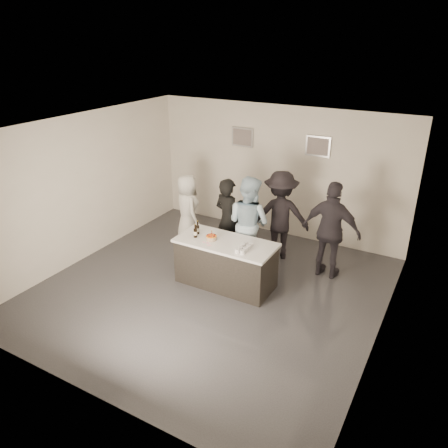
{
  "coord_description": "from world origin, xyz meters",
  "views": [
    {
      "loc": [
        3.64,
        -5.97,
        4.43
      ],
      "look_at": [
        0.0,
        0.5,
        1.15
      ],
      "focal_mm": 35.0,
      "sensor_mm": 36.0,
      "label": 1
    }
  ],
  "objects_px": {
    "cake": "(211,238)",
    "person_guest_left": "(187,209)",
    "bar_counter": "(226,263)",
    "person_guest_back": "(280,215)",
    "beer_bottle_a": "(198,227)",
    "person_guest_right": "(331,231)",
    "person_main_blue": "(249,223)",
    "person_main_black": "(228,220)",
    "beer_bottle_b": "(195,231)"
  },
  "relations": [
    {
      "from": "person_guest_left",
      "to": "person_guest_right",
      "type": "height_order",
      "value": "person_guest_right"
    },
    {
      "from": "bar_counter",
      "to": "cake",
      "type": "distance_m",
      "value": 0.56
    },
    {
      "from": "person_guest_left",
      "to": "beer_bottle_b",
      "type": "bearing_deg",
      "value": 164.3
    },
    {
      "from": "beer_bottle_a",
      "to": "person_guest_left",
      "type": "distance_m",
      "value": 1.58
    },
    {
      "from": "person_main_black",
      "to": "person_guest_left",
      "type": "relative_size",
      "value": 1.13
    },
    {
      "from": "bar_counter",
      "to": "person_guest_back",
      "type": "bearing_deg",
      "value": 74.58
    },
    {
      "from": "cake",
      "to": "person_main_blue",
      "type": "distance_m",
      "value": 0.97
    },
    {
      "from": "beer_bottle_a",
      "to": "person_guest_back",
      "type": "relative_size",
      "value": 0.14
    },
    {
      "from": "person_main_blue",
      "to": "person_guest_right",
      "type": "bearing_deg",
      "value": -150.97
    },
    {
      "from": "cake",
      "to": "person_guest_left",
      "type": "distance_m",
      "value": 1.89
    },
    {
      "from": "beer_bottle_a",
      "to": "beer_bottle_b",
      "type": "bearing_deg",
      "value": -73.09
    },
    {
      "from": "beer_bottle_b",
      "to": "person_main_blue",
      "type": "distance_m",
      "value": 1.16
    },
    {
      "from": "person_guest_left",
      "to": "person_guest_back",
      "type": "height_order",
      "value": "person_guest_back"
    },
    {
      "from": "bar_counter",
      "to": "person_guest_back",
      "type": "height_order",
      "value": "person_guest_back"
    },
    {
      "from": "person_main_black",
      "to": "person_main_blue",
      "type": "height_order",
      "value": "person_main_blue"
    },
    {
      "from": "person_main_blue",
      "to": "person_guest_right",
      "type": "relative_size",
      "value": 0.99
    },
    {
      "from": "person_guest_back",
      "to": "person_guest_left",
      "type": "bearing_deg",
      "value": -15.92
    },
    {
      "from": "beer_bottle_a",
      "to": "person_main_black",
      "type": "height_order",
      "value": "person_main_black"
    },
    {
      "from": "bar_counter",
      "to": "person_main_blue",
      "type": "height_order",
      "value": "person_main_blue"
    },
    {
      "from": "bar_counter",
      "to": "person_main_blue",
      "type": "distance_m",
      "value": 0.99
    },
    {
      "from": "beer_bottle_b",
      "to": "bar_counter",
      "type": "bearing_deg",
      "value": 11.18
    },
    {
      "from": "beer_bottle_b",
      "to": "person_guest_right",
      "type": "distance_m",
      "value": 2.58
    },
    {
      "from": "bar_counter",
      "to": "person_guest_back",
      "type": "xyz_separation_m",
      "value": [
        0.43,
        1.54,
        0.5
      ]
    },
    {
      "from": "cake",
      "to": "person_guest_back",
      "type": "xyz_separation_m",
      "value": [
        0.69,
        1.61,
        0.01
      ]
    },
    {
      "from": "beer_bottle_a",
      "to": "person_guest_back",
      "type": "bearing_deg",
      "value": 54.93
    },
    {
      "from": "beer_bottle_a",
      "to": "person_guest_right",
      "type": "xyz_separation_m",
      "value": [
        2.22,
        1.24,
        -0.06
      ]
    },
    {
      "from": "person_main_black",
      "to": "person_guest_right",
      "type": "xyz_separation_m",
      "value": [
        2.03,
        0.39,
        0.07
      ]
    },
    {
      "from": "bar_counter",
      "to": "beer_bottle_b",
      "type": "relative_size",
      "value": 7.15
    },
    {
      "from": "person_main_black",
      "to": "person_guest_left",
      "type": "bearing_deg",
      "value": 1.46
    },
    {
      "from": "person_main_black",
      "to": "person_main_blue",
      "type": "distance_m",
      "value": 0.5
    },
    {
      "from": "cake",
      "to": "person_guest_back",
      "type": "bearing_deg",
      "value": 66.61
    },
    {
      "from": "beer_bottle_a",
      "to": "person_guest_back",
      "type": "distance_m",
      "value": 1.84
    },
    {
      "from": "beer_bottle_b",
      "to": "person_main_blue",
      "type": "xyz_separation_m",
      "value": [
        0.63,
        0.97,
        -0.07
      ]
    },
    {
      "from": "person_main_black",
      "to": "person_guest_back",
      "type": "relative_size",
      "value": 0.94
    },
    {
      "from": "person_guest_left",
      "to": "person_guest_right",
      "type": "bearing_deg",
      "value": -143.44
    },
    {
      "from": "beer_bottle_b",
      "to": "person_guest_right",
      "type": "xyz_separation_m",
      "value": [
        2.17,
        1.4,
        -0.06
      ]
    },
    {
      "from": "cake",
      "to": "person_guest_back",
      "type": "height_order",
      "value": "person_guest_back"
    },
    {
      "from": "cake",
      "to": "beer_bottle_a",
      "type": "xyz_separation_m",
      "value": [
        -0.36,
        0.1,
        0.09
      ]
    },
    {
      "from": "beer_bottle_b",
      "to": "person_main_blue",
      "type": "height_order",
      "value": "person_main_blue"
    },
    {
      "from": "person_main_blue",
      "to": "bar_counter",
      "type": "bearing_deg",
      "value": 100.54
    },
    {
      "from": "beer_bottle_b",
      "to": "person_main_blue",
      "type": "bearing_deg",
      "value": 56.97
    },
    {
      "from": "cake",
      "to": "person_guest_left",
      "type": "relative_size",
      "value": 0.13
    },
    {
      "from": "person_main_blue",
      "to": "person_main_black",
      "type": "bearing_deg",
      "value": 9.13
    },
    {
      "from": "beer_bottle_a",
      "to": "person_guest_right",
      "type": "bearing_deg",
      "value": 29.32
    },
    {
      "from": "beer_bottle_a",
      "to": "person_guest_right",
      "type": "relative_size",
      "value": 0.13
    },
    {
      "from": "person_main_black",
      "to": "beer_bottle_a",
      "type": "bearing_deg",
      "value": 94.28
    },
    {
      "from": "bar_counter",
      "to": "beer_bottle_a",
      "type": "relative_size",
      "value": 7.15
    },
    {
      "from": "bar_counter",
      "to": "person_main_blue",
      "type": "relative_size",
      "value": 0.97
    },
    {
      "from": "cake",
      "to": "person_guest_right",
      "type": "relative_size",
      "value": 0.1
    },
    {
      "from": "beer_bottle_b",
      "to": "person_main_black",
      "type": "bearing_deg",
      "value": 82.32
    }
  ]
}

